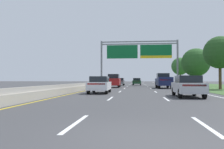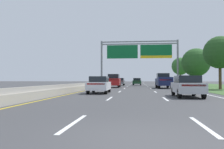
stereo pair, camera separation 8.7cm
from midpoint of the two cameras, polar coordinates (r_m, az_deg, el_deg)
ground_plane at (r=40.37m, az=6.24°, el=-3.00°), size 220.00×220.00×0.00m
lane_striping at (r=39.92m, az=6.24°, el=-3.02°), size 11.96×106.00×0.01m
grass_verge_right at (r=42.72m, az=25.33°, el=-2.78°), size 14.00×110.00×0.02m
median_barrier_concrete at (r=40.90m, az=-3.05°, el=-2.49°), size 0.60×110.00×0.85m
overhead_sign_gantry at (r=46.23m, az=6.60°, el=5.07°), size 15.06×0.42×8.87m
pickup_truck_navy at (r=35.41m, az=12.40°, el=-1.50°), size 2.07×5.42×2.20m
car_red_left_lane_suv at (r=37.50m, az=0.54°, el=-1.47°), size 2.00×4.74×2.11m
car_white_left_lane_sedan at (r=22.14m, az=-2.97°, el=-2.41°), size 1.93×4.44×1.57m
car_darkgreen_centre_lane_sedan at (r=52.70m, az=6.12°, el=-1.68°), size 1.93×4.45×1.57m
car_grey_left_lane_sedan at (r=51.16m, az=2.05°, el=-1.70°), size 1.86×4.42×1.57m
car_silver_right_lane_sedan at (r=18.33m, az=17.81°, el=-2.62°), size 1.87×4.42×1.57m
roadside_tree_mid at (r=33.45m, az=24.67°, el=4.85°), size 4.17×4.17×6.85m
roadside_tree_far at (r=45.98m, az=19.65°, el=2.75°), size 5.19×5.19×6.99m
roadside_tree_distant at (r=59.78m, az=16.23°, el=1.93°), size 4.24×4.24×6.61m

